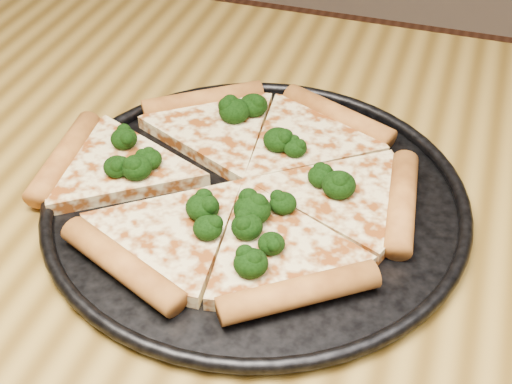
% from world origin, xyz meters
% --- Properties ---
extents(dining_table, '(1.20, 0.90, 0.75)m').
position_xyz_m(dining_table, '(0.00, 0.00, 0.66)').
color(dining_table, olive).
rests_on(dining_table, ground).
extents(pizza_pan, '(0.40, 0.40, 0.02)m').
position_xyz_m(pizza_pan, '(0.02, 0.04, 0.76)').
color(pizza_pan, black).
rests_on(pizza_pan, dining_table).
extents(pizza, '(0.37, 0.35, 0.03)m').
position_xyz_m(pizza, '(0.00, 0.05, 0.77)').
color(pizza, beige).
rests_on(pizza, pizza_pan).
extents(broccoli_florets, '(0.25, 0.25, 0.03)m').
position_xyz_m(broccoli_florets, '(-0.00, 0.05, 0.78)').
color(broccoli_florets, black).
rests_on(broccoli_florets, pizza).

